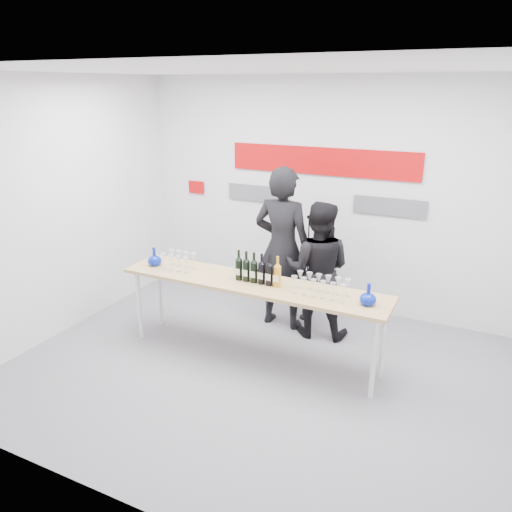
% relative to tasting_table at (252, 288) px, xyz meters
% --- Properties ---
extents(ground, '(5.00, 5.00, 0.00)m').
position_rel_tasting_table_xyz_m(ground, '(0.14, -0.26, -0.82)').
color(ground, slate).
rests_on(ground, ground).
extents(back_wall, '(5.00, 0.04, 3.00)m').
position_rel_tasting_table_xyz_m(back_wall, '(0.14, 1.74, 0.68)').
color(back_wall, silver).
rests_on(back_wall, ground).
extents(signage, '(3.38, 0.02, 0.79)m').
position_rel_tasting_table_xyz_m(signage, '(0.09, 1.71, 0.98)').
color(signage, '#B00709').
rests_on(signage, back_wall).
extents(tasting_table, '(2.96, 0.60, 0.89)m').
position_rel_tasting_table_xyz_m(tasting_table, '(0.00, 0.00, 0.00)').
color(tasting_table, tan).
rests_on(tasting_table, ground).
extents(wine_bottles, '(0.53, 0.08, 0.33)m').
position_rel_tasting_table_xyz_m(wine_bottles, '(0.07, 0.01, 0.23)').
color(wine_bottles, black).
rests_on(wine_bottles, tasting_table).
extents(decanter_left, '(0.16, 0.16, 0.21)m').
position_rel_tasting_table_xyz_m(decanter_left, '(-1.25, -0.02, 0.17)').
color(decanter_left, '#081E9D').
rests_on(decanter_left, tasting_table).
extents(decanter_right, '(0.16, 0.16, 0.21)m').
position_rel_tasting_table_xyz_m(decanter_right, '(1.25, -0.03, 0.17)').
color(decanter_right, '#081E9D').
rests_on(decanter_right, tasting_table).
extents(glasses_left, '(0.36, 0.22, 0.18)m').
position_rel_tasting_table_xyz_m(glasses_left, '(-0.93, 0.00, 0.16)').
color(glasses_left, silver).
rests_on(glasses_left, tasting_table).
extents(glasses_right, '(0.56, 0.23, 0.18)m').
position_rel_tasting_table_xyz_m(glasses_right, '(0.76, -0.00, 0.16)').
color(glasses_right, silver).
rests_on(glasses_right, tasting_table).
extents(presenter_left, '(0.74, 0.49, 2.00)m').
position_rel_tasting_table_xyz_m(presenter_left, '(-0.03, 0.88, 0.18)').
color(presenter_left, black).
rests_on(presenter_left, ground).
extents(presenter_right, '(0.89, 0.75, 1.64)m').
position_rel_tasting_table_xyz_m(presenter_right, '(0.45, 0.83, -0.00)').
color(presenter_right, black).
rests_on(presenter_right, ground).
extents(mic_stand, '(0.16, 0.16, 1.38)m').
position_rel_tasting_table_xyz_m(mic_stand, '(0.20, 1.16, -0.40)').
color(mic_stand, black).
rests_on(mic_stand, ground).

